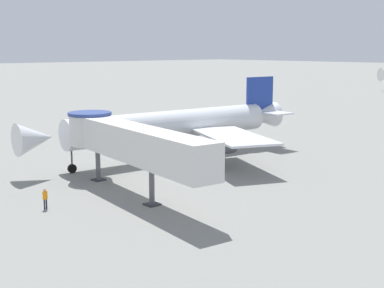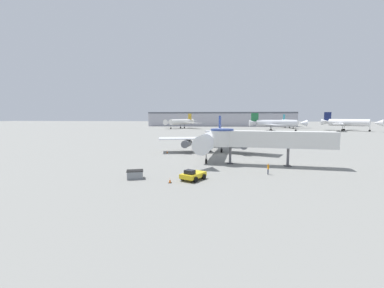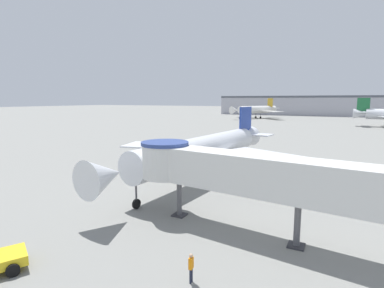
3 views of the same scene
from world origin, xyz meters
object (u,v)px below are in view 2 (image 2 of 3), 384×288
object	(u,v)px
background_jet_navy_tail	(347,123)
background_jet_teal_tail	(288,122)
traffic_cone_port_wing	(167,152)
background_jet_gold_tail	(181,122)
service_container_gray	(135,174)
background_jet_green_tail	(275,123)
main_airplane	(215,138)
pushback_tug_yellow	(193,175)
jet_bridge	(262,139)
traffic_cone_apron_front	(170,180)
ground_crew_marshaller	(268,168)

from	to	relation	value
background_jet_navy_tail	background_jet_teal_tail	world-z (taller)	background_jet_navy_tail
traffic_cone_port_wing	background_jet_gold_tail	world-z (taller)	background_jet_gold_tail
service_container_gray	background_jet_green_tail	xyz separation A→B (m)	(42.55, 119.99, 4.07)
main_airplane	pushback_tug_yellow	xyz separation A→B (m)	(-2.20, -24.93, -3.04)
jet_bridge	service_container_gray	bearing A→B (deg)	-140.88
service_container_gray	background_jet_green_tail	size ratio (longest dim) A/B	0.08
traffic_cone_port_wing	background_jet_teal_tail	xyz separation A→B (m)	(60.89, 136.45, 4.07)
service_container_gray	traffic_cone_apron_front	xyz separation A→B (m)	(5.27, -1.81, -0.24)
pushback_tug_yellow	service_container_gray	world-z (taller)	pushback_tug_yellow
main_airplane	background_jet_gold_tail	xyz separation A→B (m)	(-27.30, 122.51, 0.95)
ground_crew_marshaller	background_jet_green_tail	world-z (taller)	background_jet_green_tail
background_jet_gold_tail	pushback_tug_yellow	bearing A→B (deg)	-51.95
jet_bridge	background_jet_green_tail	distance (m)	110.56
background_jet_gold_tail	jet_bridge	bearing A→B (deg)	-46.76
ground_crew_marshaller	background_jet_teal_tail	size ratio (longest dim) A/B	0.05
traffic_cone_apron_front	background_jet_gold_tail	size ratio (longest dim) A/B	0.02
pushback_tug_yellow	background_jet_navy_tail	bearing A→B (deg)	87.07
pushback_tug_yellow	traffic_cone_apron_front	xyz separation A→B (m)	(-2.75, -1.90, -0.36)
background_jet_gold_tail	background_jet_navy_tail	xyz separation A→B (m)	(103.20, -18.76, 0.24)
traffic_cone_port_wing	ground_crew_marshaller	world-z (taller)	ground_crew_marshaller
pushback_tug_yellow	traffic_cone_port_wing	xyz separation A→B (m)	(-8.71, 24.38, -0.35)
jet_bridge	traffic_cone_port_wing	size ratio (longest dim) A/B	29.27
background_jet_navy_tail	background_jet_teal_tail	size ratio (longest dim) A/B	0.89
traffic_cone_apron_front	ground_crew_marshaller	size ratio (longest dim) A/B	0.41
traffic_cone_apron_front	background_jet_teal_tail	xyz separation A→B (m)	(54.93, 162.73, 4.09)
main_airplane	ground_crew_marshaller	world-z (taller)	main_airplane
service_container_gray	background_jet_navy_tail	size ratio (longest dim) A/B	0.09
background_jet_navy_tail	background_jet_green_tail	bearing A→B (deg)	139.82
background_jet_navy_tail	main_airplane	bearing A→B (deg)	-177.77
pushback_tug_yellow	traffic_cone_apron_front	world-z (taller)	pushback_tug_yellow
traffic_cone_port_wing	ground_crew_marshaller	xyz separation A→B (m)	(19.36, -19.85, 0.63)
main_airplane	jet_bridge	bearing A→B (deg)	-51.32
traffic_cone_apron_front	background_jet_teal_tail	size ratio (longest dim) A/B	0.02
traffic_cone_apron_front	traffic_cone_port_wing	size ratio (longest dim) A/B	0.96
traffic_cone_apron_front	main_airplane	bearing A→B (deg)	79.55
pushback_tug_yellow	background_jet_teal_tail	distance (m)	169.12
jet_bridge	background_jet_green_tail	xyz separation A→B (m)	(23.70, 107.99, 0.02)
background_jet_gold_tail	background_jet_teal_tail	distance (m)	78.43
background_jet_gold_tail	background_jet_green_tail	size ratio (longest dim) A/B	0.88
main_airplane	jet_bridge	distance (m)	15.65
background_jet_gold_tail	traffic_cone_port_wing	bearing A→B (deg)	-54.03
pushback_tug_yellow	background_jet_gold_tail	size ratio (longest dim) A/B	0.14
service_container_gray	background_jet_gold_tail	distance (m)	148.57
background_jet_green_tail	background_jet_teal_tail	world-z (taller)	background_jet_green_tail
jet_bridge	pushback_tug_yellow	distance (m)	16.57
traffic_cone_apron_front	service_container_gray	bearing A→B (deg)	161.07
pushback_tug_yellow	ground_crew_marshaller	xyz separation A→B (m)	(10.65, 4.53, 0.28)
service_container_gray	ground_crew_marshaller	size ratio (longest dim) A/B	1.59
service_container_gray	traffic_cone_apron_front	world-z (taller)	service_container_gray
jet_bridge	service_container_gray	size ratio (longest dim) A/B	7.88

